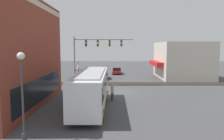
{
  "coord_description": "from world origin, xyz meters",
  "views": [
    {
      "loc": [
        -26.7,
        0.71,
        5.58
      ],
      "look_at": [
        3.72,
        1.02,
        2.38
      ],
      "focal_mm": 35.0,
      "sensor_mm": 36.0,
      "label": 1
    }
  ],
  "objects_px": {
    "city_bus": "(91,88)",
    "crossing_signal": "(78,70)",
    "parked_car_red": "(117,71)",
    "pedestrian_near_bus": "(112,92)",
    "parked_car_blue": "(102,75)",
    "streetlamp": "(22,89)"
  },
  "relations": [
    {
      "from": "crossing_signal",
      "to": "parked_car_red",
      "type": "relative_size",
      "value": 0.82
    },
    {
      "from": "city_bus",
      "to": "parked_car_red",
      "type": "xyz_separation_m",
      "value": [
        25.84,
        -2.6,
        -1.21
      ]
    },
    {
      "from": "crossing_signal",
      "to": "pedestrian_near_bus",
      "type": "distance_m",
      "value": 9.91
    },
    {
      "from": "parked_car_red",
      "to": "parked_car_blue",
      "type": "bearing_deg",
      "value": 159.84
    },
    {
      "from": "parked_car_red",
      "to": "pedestrian_near_bus",
      "type": "bearing_deg",
      "value": 178.22
    },
    {
      "from": "parked_car_blue",
      "to": "city_bus",
      "type": "bearing_deg",
      "value": 180.0
    },
    {
      "from": "crossing_signal",
      "to": "pedestrian_near_bus",
      "type": "bearing_deg",
      "value": -149.75
    },
    {
      "from": "city_bus",
      "to": "pedestrian_near_bus",
      "type": "bearing_deg",
      "value": -33.1
    },
    {
      "from": "streetlamp",
      "to": "crossing_signal",
      "type": "bearing_deg",
      "value": -0.58
    },
    {
      "from": "pedestrian_near_bus",
      "to": "parked_car_red",
      "type": "bearing_deg",
      "value": -1.78
    },
    {
      "from": "city_bus",
      "to": "pedestrian_near_bus",
      "type": "xyz_separation_m",
      "value": [
        2.89,
        -1.88,
        -1.0
      ]
    },
    {
      "from": "crossing_signal",
      "to": "pedestrian_near_bus",
      "type": "height_order",
      "value": "crossing_signal"
    },
    {
      "from": "city_bus",
      "to": "parked_car_blue",
      "type": "relative_size",
      "value": 2.42
    },
    {
      "from": "parked_car_blue",
      "to": "pedestrian_near_bus",
      "type": "height_order",
      "value": "pedestrian_near_bus"
    },
    {
      "from": "parked_car_red",
      "to": "pedestrian_near_bus",
      "type": "distance_m",
      "value": 22.96
    },
    {
      "from": "parked_car_blue",
      "to": "parked_car_red",
      "type": "height_order",
      "value": "parked_car_blue"
    },
    {
      "from": "crossing_signal",
      "to": "parked_car_blue",
      "type": "height_order",
      "value": "crossing_signal"
    },
    {
      "from": "parked_car_blue",
      "to": "pedestrian_near_bus",
      "type": "relative_size",
      "value": 2.73
    },
    {
      "from": "city_bus",
      "to": "crossing_signal",
      "type": "xyz_separation_m",
      "value": [
        11.36,
        3.05,
        0.43
      ]
    },
    {
      "from": "crossing_signal",
      "to": "parked_car_red",
      "type": "distance_m",
      "value": 15.64
    },
    {
      "from": "streetlamp",
      "to": "pedestrian_near_bus",
      "type": "height_order",
      "value": "streetlamp"
    },
    {
      "from": "streetlamp",
      "to": "parked_car_red",
      "type": "height_order",
      "value": "streetlamp"
    }
  ]
}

